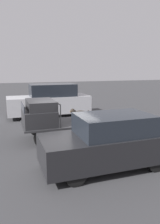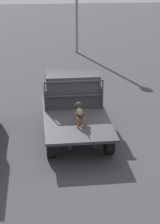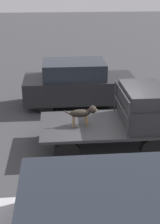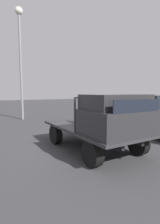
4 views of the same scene
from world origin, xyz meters
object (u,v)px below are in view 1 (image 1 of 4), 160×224
flatbed_truck (65,126)px  parked_sedan (109,142)px  parked_pickup_far (50,101)px  dog (78,113)px

flatbed_truck → parked_sedan: bearing=99.0°
flatbed_truck → parked_pickup_far: (-0.30, -4.86, 0.48)m
flatbed_truck → dog: bearing=-175.5°
parked_pickup_far → parked_sedan: bearing=88.1°
flatbed_truck → parked_sedan: size_ratio=0.89×
dog → parked_sedan: bearing=88.5°
flatbed_truck → dog: size_ratio=3.88×
flatbed_truck → parked_sedan: parked_sedan is taller
dog → parked_sedan: size_ratio=0.23×
flatbed_truck → dog: (-0.65, -0.05, 0.58)m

